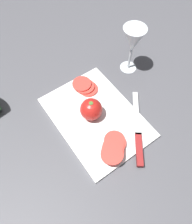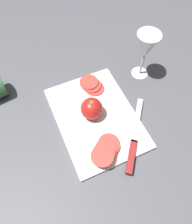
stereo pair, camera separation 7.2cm
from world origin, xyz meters
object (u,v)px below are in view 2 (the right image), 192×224
(wine_glass, at_px, (146,47))
(knife, at_px, (133,149))
(tomato_slice_stack_far, at_px, (106,150))
(whole_tomato, at_px, (92,108))
(tomato_slice_stack_near, at_px, (92,85))

(wine_glass, relative_size, knife, 0.81)
(tomato_slice_stack_far, bearing_deg, wine_glass, -47.64)
(knife, bearing_deg, tomato_slice_stack_far, 107.96)
(whole_tomato, distance_m, tomato_slice_stack_far, 0.14)
(wine_glass, distance_m, tomato_slice_stack_near, 0.23)
(whole_tomato, distance_m, knife, 0.18)
(wine_glass, height_order, knife, wine_glass)
(wine_glass, relative_size, tomato_slice_stack_near, 2.00)
(whole_tomato, height_order, tomato_slice_stack_near, whole_tomato)
(wine_glass, height_order, whole_tomato, wine_glass)
(knife, relative_size, tomato_slice_stack_near, 2.45)
(wine_glass, distance_m, whole_tomato, 0.28)
(tomato_slice_stack_near, height_order, tomato_slice_stack_far, tomato_slice_stack_far)
(tomato_slice_stack_near, bearing_deg, knife, -176.48)
(wine_glass, distance_m, knife, 0.35)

